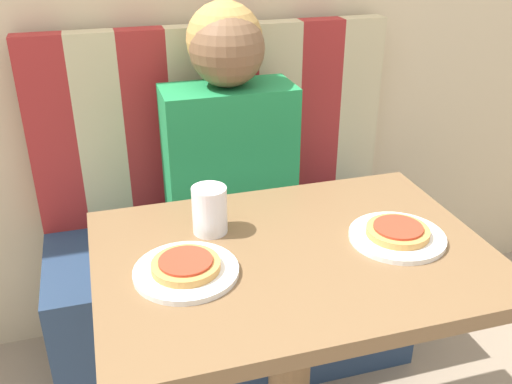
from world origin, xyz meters
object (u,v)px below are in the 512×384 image
Objects in this scene: person at (228,124)px; pizza_left at (186,265)px; plate_right at (397,237)px; drinking_cup at (210,210)px; pizza_right at (398,231)px; plate_left at (186,271)px.

pizza_left is (-0.23, -0.59, -0.07)m from person.
pizza_left is at bearing 180.00° from plate_right.
drinking_cup is (-0.39, 0.15, 0.05)m from plate_right.
drinking_cup is at bearing 158.75° from pizza_right.
plate_right is at bearing -90.00° from pizza_right.
pizza_right is at bearing 90.00° from plate_right.
plate_left is at bearing -118.63° from drinking_cup.
pizza_right is (0.00, 0.00, 0.02)m from plate_right.
plate_left is 1.94× the size of drinking_cup.
drinking_cup reaches higher than pizza_left.
drinking_cup reaches higher than plate_left.
pizza_right is at bearing -68.36° from person.
plate_left is (-0.23, -0.59, -0.08)m from person.
drinking_cup is (0.08, 0.15, 0.05)m from plate_left.
plate_right is 1.94× the size of drinking_cup.
plate_right is at bearing -0.00° from pizza_left.
plate_right is 1.53× the size of pizza_right.
person is 0.64m from pizza_right.
pizza_right reaches higher than plate_right.
drinking_cup is at bearing 61.37° from pizza_left.
pizza_right is 0.41m from drinking_cup.
pizza_left is 0.47m from pizza_right.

